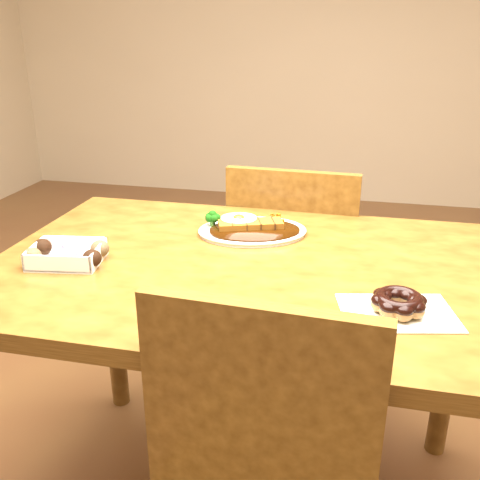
% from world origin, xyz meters
% --- Properties ---
extents(table, '(1.20, 0.80, 0.75)m').
position_xyz_m(table, '(0.00, 0.00, 0.65)').
color(table, '#472A0E').
rests_on(table, ground).
extents(chair_far, '(0.44, 0.44, 0.87)m').
position_xyz_m(chair_far, '(0.05, 0.53, 0.48)').
color(chair_far, '#472A0E').
rests_on(chair_far, ground).
extents(katsu_curry_plate, '(0.32, 0.27, 0.06)m').
position_xyz_m(katsu_curry_plate, '(-0.04, 0.19, 0.76)').
color(katsu_curry_plate, white).
rests_on(katsu_curry_plate, table).
extents(donut_box, '(0.19, 0.14, 0.04)m').
position_xyz_m(donut_box, '(-0.41, -0.09, 0.77)').
color(donut_box, white).
rests_on(donut_box, table).
extents(pon_de_ring, '(0.24, 0.19, 0.04)m').
position_xyz_m(pon_de_ring, '(0.32, -0.17, 0.77)').
color(pon_de_ring, silver).
rests_on(pon_de_ring, table).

